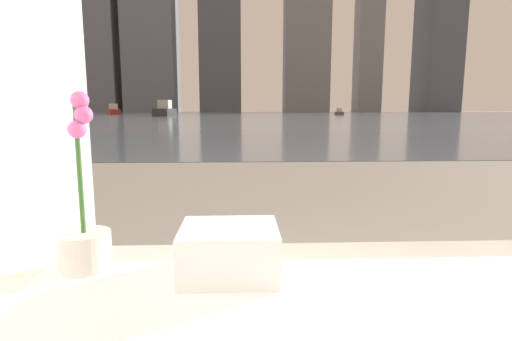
{
  "coord_description": "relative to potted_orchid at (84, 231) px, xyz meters",
  "views": [
    {
      "loc": [
        -0.19,
        -0.02,
        0.94
      ],
      "look_at": [
        -0.1,
        2.22,
        0.59
      ],
      "focal_mm": 28.0,
      "sensor_mm": 36.0,
      "label": 1
    }
  ],
  "objects": [
    {
      "name": "potted_orchid",
      "position": [
        0.0,
        0.0,
        0.0
      ],
      "size": [
        0.13,
        0.13,
        0.45
      ],
      "color": "silver",
      "rests_on": "bathtub"
    },
    {
      "name": "harbor_boat_2",
      "position": [
        -9.07,
        50.78,
        0.09
      ],
      "size": [
        2.19,
        5.51,
        2.03
      ],
      "color": "#2D2D33",
      "rests_on": "harbor_water"
    },
    {
      "name": "skyline_tower_3",
      "position": [
        19.86,
        117.03,
        19.39
      ],
      "size": [
        12.82,
        7.5,
        40.04
      ],
      "color": "slate",
      "rests_on": "ground_plane"
    },
    {
      "name": "harbor_water",
      "position": [
        0.58,
        61.03,
        -0.63
      ],
      "size": [
        180.0,
        110.0,
        0.01
      ],
      "color": "slate",
      "rests_on": "ground_plane"
    },
    {
      "name": "skyline_tower_5",
      "position": [
        58.38,
        117.03,
        28.68
      ],
      "size": [
        9.63,
        13.24,
        58.62
      ],
      "color": "#4C515B",
      "rests_on": "ground_plane"
    },
    {
      "name": "towel_stack",
      "position": [
        0.37,
        -0.05,
        -0.04
      ],
      "size": [
        0.24,
        0.21,
        0.12
      ],
      "color": "white",
      "rests_on": "bathtub"
    },
    {
      "name": "skyline_tower_2",
      "position": [
        -4.85,
        117.03,
        19.99
      ],
      "size": [
        11.6,
        9.59,
        41.24
      ],
      "color": "#4C515B",
      "rests_on": "ground_plane"
    },
    {
      "name": "harbor_boat_3",
      "position": [
        15.87,
        60.8,
        -0.26
      ],
      "size": [
        1.08,
        2.78,
        1.03
      ],
      "color": "#4C4C51",
      "rests_on": "harbor_water"
    },
    {
      "name": "skyline_tower_4",
      "position": [
        37.87,
        117.03,
        25.16
      ],
      "size": [
        6.83,
        7.05,
        51.59
      ],
      "color": "slate",
      "rests_on": "ground_plane"
    },
    {
      "name": "harbor_boat_1",
      "position": [
        -20.86,
        68.15,
        0.0
      ],
      "size": [
        3.47,
        4.99,
        1.78
      ],
      "color": "maroon",
      "rests_on": "harbor_water"
    }
  ]
}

